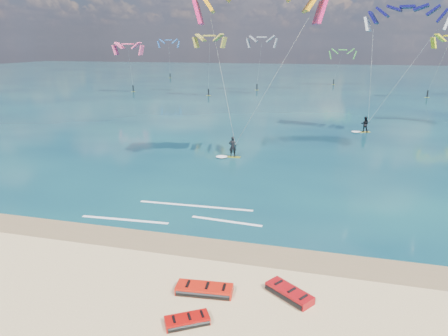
# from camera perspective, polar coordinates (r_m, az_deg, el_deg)

# --- Properties ---
(ground) EXTENTS (320.00, 320.00, 0.00)m
(ground) POSITION_cam_1_polar(r_m,az_deg,el_deg) (56.50, 5.38, 6.85)
(ground) COLOR tan
(ground) RESTS_ON ground
(wet_sand_strip) EXTENTS (320.00, 2.40, 0.01)m
(wet_sand_strip) POSITION_cam_1_polar(r_m,az_deg,el_deg) (22.29, -9.98, -10.19)
(wet_sand_strip) COLOR brown
(wet_sand_strip) RESTS_ON ground
(sea) EXTENTS (320.00, 200.00, 0.04)m
(sea) POSITION_cam_1_polar(r_m,az_deg,el_deg) (119.66, 10.31, 12.18)
(sea) COLOR #0B2B3F
(sea) RESTS_ON ground
(packed_kite_left) EXTENTS (2.72, 1.40, 0.43)m
(packed_kite_left) POSITION_cam_1_polar(r_m,az_deg,el_deg) (17.91, -2.81, -17.42)
(packed_kite_left) COLOR red
(packed_kite_left) RESTS_ON ground
(packed_kite_mid) EXTENTS (2.53, 2.26, 0.41)m
(packed_kite_mid) POSITION_cam_1_polar(r_m,az_deg,el_deg) (17.90, 9.28, -17.67)
(packed_kite_mid) COLOR #AB0B10
(packed_kite_mid) RESTS_ON ground
(packed_kite_right) EXTENTS (2.09, 1.79, 0.36)m
(packed_kite_right) POSITION_cam_1_polar(r_m,az_deg,el_deg) (16.38, -5.26, -21.29)
(packed_kite_right) COLOR #B50A07
(packed_kite_right) RESTS_ON ground
(kitesurfer_main) EXTENTS (11.23, 6.87, 16.18)m
(kitesurfer_main) POSITION_cam_1_polar(r_m,az_deg,el_deg) (33.24, 3.16, 14.47)
(kitesurfer_main) COLOR #B1C417
(kitesurfer_main) RESTS_ON sea
(kitesurfer_far) EXTENTS (9.77, 5.47, 15.45)m
(kitesurfer_far) POSITION_cam_1_polar(r_m,az_deg,el_deg) (48.47, 22.35, 13.94)
(kitesurfer_far) COLOR yellow
(kitesurfer_far) RESTS_ON sea
(shoreline_foam) EXTENTS (10.99, 3.63, 0.01)m
(shoreline_foam) POSITION_cam_1_polar(r_m,az_deg,el_deg) (25.24, -6.11, -6.51)
(shoreline_foam) COLOR white
(shoreline_foam) RESTS_ON ground
(distant_kites) EXTENTS (73.01, 42.40, 11.64)m
(distant_kites) POSITION_cam_1_polar(r_m,az_deg,el_deg) (91.72, 4.02, 14.33)
(distant_kites) COLOR #F74878
(distant_kites) RESTS_ON ground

